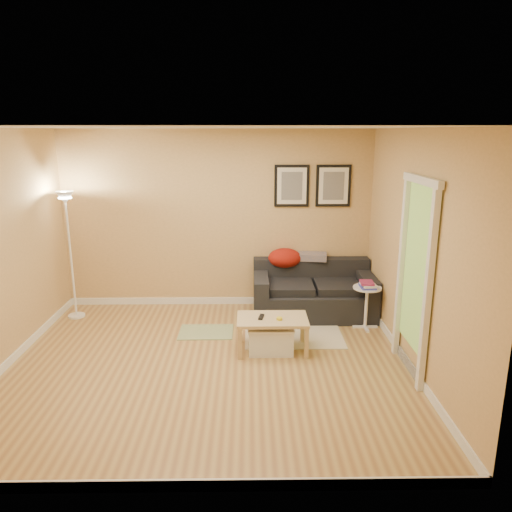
# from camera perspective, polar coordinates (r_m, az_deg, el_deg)

# --- Properties ---
(floor) EXTENTS (4.50, 4.50, 0.00)m
(floor) POSITION_cam_1_polar(r_m,az_deg,el_deg) (5.65, -5.60, -12.59)
(floor) COLOR tan
(floor) RESTS_ON ground
(ceiling) EXTENTS (4.50, 4.50, 0.00)m
(ceiling) POSITION_cam_1_polar(r_m,az_deg,el_deg) (5.03, -6.35, 14.80)
(ceiling) COLOR white
(ceiling) RESTS_ON wall_back
(wall_back) EXTENTS (4.50, 0.00, 4.50)m
(wall_back) POSITION_cam_1_polar(r_m,az_deg,el_deg) (7.14, -4.56, 4.25)
(wall_back) COLOR tan
(wall_back) RESTS_ON ground
(wall_front) EXTENTS (4.50, 0.00, 4.50)m
(wall_front) POSITION_cam_1_polar(r_m,az_deg,el_deg) (3.30, -8.99, -8.28)
(wall_front) COLOR tan
(wall_front) RESTS_ON ground
(wall_right) EXTENTS (0.00, 4.00, 4.00)m
(wall_right) POSITION_cam_1_polar(r_m,az_deg,el_deg) (5.47, 18.25, 0.36)
(wall_right) COLOR tan
(wall_right) RESTS_ON ground
(baseboard_back) EXTENTS (4.50, 0.02, 0.10)m
(baseboard_back) POSITION_cam_1_polar(r_m,az_deg,el_deg) (7.45, -4.37, -5.26)
(baseboard_back) COLOR white
(baseboard_back) RESTS_ON ground
(baseboard_front) EXTENTS (4.50, 0.02, 0.10)m
(baseboard_front) POSITION_cam_1_polar(r_m,az_deg,el_deg) (3.96, -8.18, -25.14)
(baseboard_front) COLOR white
(baseboard_front) RESTS_ON ground
(baseboard_left) EXTENTS (0.02, 4.00, 0.10)m
(baseboard_left) POSITION_cam_1_polar(r_m,az_deg,el_deg) (6.23, -27.03, -11.03)
(baseboard_left) COLOR white
(baseboard_left) RESTS_ON ground
(baseboard_right) EXTENTS (0.02, 4.00, 0.10)m
(baseboard_right) POSITION_cam_1_polar(r_m,az_deg,el_deg) (5.88, 17.18, -11.53)
(baseboard_right) COLOR white
(baseboard_right) RESTS_ON ground
(sofa) EXTENTS (1.70, 0.90, 0.75)m
(sofa) POSITION_cam_1_polar(r_m,az_deg,el_deg) (6.96, 6.79, -3.95)
(sofa) COLOR black
(sofa) RESTS_ON ground
(red_throw) EXTENTS (0.48, 0.36, 0.28)m
(red_throw) POSITION_cam_1_polar(r_m,az_deg,el_deg) (7.07, 3.40, -0.23)
(red_throw) COLOR maroon
(red_throw) RESTS_ON sofa
(plaid_throw) EXTENTS (0.45, 0.32, 0.10)m
(plaid_throw) POSITION_cam_1_polar(r_m,az_deg,el_deg) (7.16, 6.61, -0.04)
(plaid_throw) COLOR #A37B5F
(plaid_throw) RESTS_ON sofa
(framed_print_left) EXTENTS (0.50, 0.04, 0.60)m
(framed_print_left) POSITION_cam_1_polar(r_m,az_deg,el_deg) (7.05, 4.22, 8.23)
(framed_print_left) COLOR black
(framed_print_left) RESTS_ON wall_back
(framed_print_right) EXTENTS (0.50, 0.04, 0.60)m
(framed_print_right) POSITION_cam_1_polar(r_m,az_deg,el_deg) (7.13, 9.08, 8.16)
(framed_print_right) COLOR black
(framed_print_right) RESTS_ON wall_back
(area_rug) EXTENTS (1.25, 0.85, 0.01)m
(area_rug) POSITION_cam_1_polar(r_m,az_deg,el_deg) (6.36, 4.44, -9.26)
(area_rug) COLOR beige
(area_rug) RESTS_ON ground
(green_runner) EXTENTS (0.70, 0.50, 0.01)m
(green_runner) POSITION_cam_1_polar(r_m,az_deg,el_deg) (6.47, -5.89, -8.88)
(green_runner) COLOR #668C4C
(green_runner) RESTS_ON ground
(coffee_table) EXTENTS (0.86, 0.55, 0.42)m
(coffee_table) POSITION_cam_1_polar(r_m,az_deg,el_deg) (5.87, 1.92, -9.19)
(coffee_table) COLOR tan
(coffee_table) RESTS_ON ground
(remote_control) EXTENTS (0.08, 0.17, 0.02)m
(remote_control) POSITION_cam_1_polar(r_m,az_deg,el_deg) (5.79, 0.62, -7.17)
(remote_control) COLOR black
(remote_control) RESTS_ON coffee_table
(tape_roll) EXTENTS (0.07, 0.07, 0.03)m
(tape_roll) POSITION_cam_1_polar(r_m,az_deg,el_deg) (5.73, 2.77, -7.38)
(tape_roll) COLOR yellow
(tape_roll) RESTS_ON coffee_table
(storage_bin) EXTENTS (0.54, 0.40, 0.33)m
(storage_bin) POSITION_cam_1_polar(r_m,az_deg,el_deg) (5.87, 1.73, -9.64)
(storage_bin) COLOR white
(storage_bin) RESTS_ON ground
(side_table) EXTENTS (0.38, 0.38, 0.58)m
(side_table) POSITION_cam_1_polar(r_m,az_deg,el_deg) (6.64, 12.83, -5.93)
(side_table) COLOR white
(side_table) RESTS_ON ground
(book_stack) EXTENTS (0.26, 0.30, 0.08)m
(book_stack) POSITION_cam_1_polar(r_m,az_deg,el_deg) (6.52, 12.99, -3.29)
(book_stack) COLOR #393FAB
(book_stack) RESTS_ON side_table
(floor_lamp) EXTENTS (0.23, 0.23, 1.80)m
(floor_lamp) POSITION_cam_1_polar(r_m,az_deg,el_deg) (7.16, -20.93, -0.34)
(floor_lamp) COLOR white
(floor_lamp) RESTS_ON ground
(doorway) EXTENTS (0.12, 1.01, 2.13)m
(doorway) POSITION_cam_1_polar(r_m,az_deg,el_deg) (5.39, 18.02, -2.87)
(doorway) COLOR white
(doorway) RESTS_ON ground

